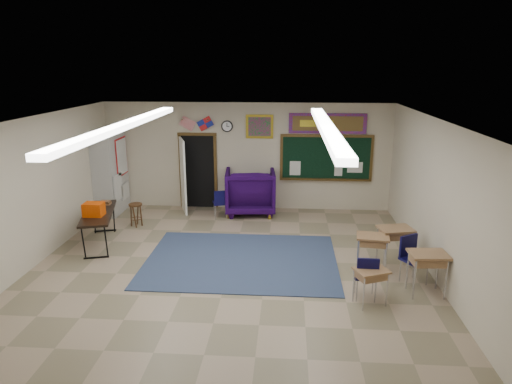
# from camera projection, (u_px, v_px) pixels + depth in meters

# --- Properties ---
(floor) EXTENTS (9.00, 9.00, 0.00)m
(floor) POSITION_uv_depth(u_px,v_px,m) (227.00, 277.00, 8.88)
(floor) COLOR gray
(floor) RESTS_ON ground
(back_wall) EXTENTS (8.00, 0.04, 3.00)m
(back_wall) POSITION_uv_depth(u_px,v_px,m) (247.00, 157.00, 12.80)
(back_wall) COLOR beige
(back_wall) RESTS_ON floor
(front_wall) EXTENTS (8.00, 0.04, 3.00)m
(front_wall) POSITION_uv_depth(u_px,v_px,m) (159.00, 349.00, 4.15)
(front_wall) COLOR beige
(front_wall) RESTS_ON floor
(left_wall) EXTENTS (0.04, 9.00, 3.00)m
(left_wall) POSITION_uv_depth(u_px,v_px,m) (19.00, 199.00, 8.75)
(left_wall) COLOR beige
(left_wall) RESTS_ON floor
(right_wall) EXTENTS (0.04, 9.00, 3.00)m
(right_wall) POSITION_uv_depth(u_px,v_px,m) (446.00, 208.00, 8.20)
(right_wall) COLOR beige
(right_wall) RESTS_ON floor
(ceiling) EXTENTS (8.00, 9.00, 0.04)m
(ceiling) POSITION_uv_depth(u_px,v_px,m) (224.00, 123.00, 8.07)
(ceiling) COLOR silver
(ceiling) RESTS_ON back_wall
(area_rug) EXTENTS (4.00, 3.00, 0.02)m
(area_rug) POSITION_uv_depth(u_px,v_px,m) (241.00, 260.00, 9.63)
(area_rug) COLOR #2D3856
(area_rug) RESTS_ON floor
(fluorescent_strips) EXTENTS (3.86, 6.00, 0.10)m
(fluorescent_strips) POSITION_uv_depth(u_px,v_px,m) (224.00, 126.00, 8.09)
(fluorescent_strips) COLOR white
(fluorescent_strips) RESTS_ON ceiling
(doorway) EXTENTS (1.10, 0.89, 2.16)m
(doorway) POSITION_uv_depth(u_px,v_px,m) (194.00, 172.00, 12.88)
(doorway) COLOR black
(doorway) RESTS_ON back_wall
(chalkboard) EXTENTS (2.55, 0.14, 1.30)m
(chalkboard) POSITION_uv_depth(u_px,v_px,m) (326.00, 159.00, 12.62)
(chalkboard) COLOR #4F3616
(chalkboard) RESTS_ON back_wall
(bulletin_board) EXTENTS (2.10, 0.05, 0.55)m
(bulletin_board) POSITION_uv_depth(u_px,v_px,m) (328.00, 123.00, 12.36)
(bulletin_board) COLOR #B90F14
(bulletin_board) RESTS_ON back_wall
(framed_art_print) EXTENTS (0.75, 0.05, 0.65)m
(framed_art_print) POSITION_uv_depth(u_px,v_px,m) (260.00, 127.00, 12.51)
(framed_art_print) COLOR #A0861F
(framed_art_print) RESTS_ON back_wall
(wall_clock) EXTENTS (0.32, 0.05, 0.32)m
(wall_clock) POSITION_uv_depth(u_px,v_px,m) (227.00, 126.00, 12.57)
(wall_clock) COLOR black
(wall_clock) RESTS_ON back_wall
(wall_flags) EXTENTS (1.16, 0.06, 0.70)m
(wall_flags) POSITION_uv_depth(u_px,v_px,m) (196.00, 121.00, 12.57)
(wall_flags) COLOR red
(wall_flags) RESTS_ON back_wall
(storage_cabinet) EXTENTS (0.59, 1.25, 2.20)m
(storage_cabinet) POSITION_uv_depth(u_px,v_px,m) (111.00, 174.00, 12.53)
(storage_cabinet) COLOR #ABABA7
(storage_cabinet) RESTS_ON floor
(wingback_armchair) EXTENTS (1.44, 1.48, 1.25)m
(wingback_armchair) POSITION_uv_depth(u_px,v_px,m) (250.00, 191.00, 12.60)
(wingback_armchair) COLOR #1A0532
(wingback_armchair) RESTS_ON floor
(student_chair_reading) EXTENTS (0.50, 0.50, 0.80)m
(student_chair_reading) POSITION_uv_depth(u_px,v_px,m) (220.00, 204.00, 12.21)
(student_chair_reading) COLOR #0A0832
(student_chair_reading) RESTS_ON floor
(student_chair_desk_a) EXTENTS (0.43, 0.43, 0.83)m
(student_chair_desk_a) POSITION_uv_depth(u_px,v_px,m) (366.00, 276.00, 7.99)
(student_chair_desk_a) COLOR #0A0832
(student_chair_desk_a) RESTS_ON floor
(student_chair_desk_b) EXTENTS (0.63, 0.63, 0.91)m
(student_chair_desk_b) POSITION_uv_depth(u_px,v_px,m) (415.00, 261.00, 8.51)
(student_chair_desk_b) COLOR #0A0832
(student_chair_desk_b) RESTS_ON floor
(student_desk_front_left) EXTENTS (0.68, 0.55, 0.75)m
(student_desk_front_left) POSITION_uv_depth(u_px,v_px,m) (372.00, 251.00, 9.04)
(student_desk_front_left) COLOR #936B44
(student_desk_front_left) RESTS_ON floor
(student_desk_front_right) EXTENTS (0.76, 0.63, 0.80)m
(student_desk_front_right) POSITION_uv_depth(u_px,v_px,m) (394.00, 244.00, 9.33)
(student_desk_front_right) COLOR #936B44
(student_desk_front_right) RESTS_ON floor
(student_desk_back_left) EXTENTS (0.66, 0.58, 0.65)m
(student_desk_back_left) POSITION_uv_depth(u_px,v_px,m) (370.00, 285.00, 7.79)
(student_desk_back_left) COLOR #936B44
(student_desk_back_left) RESTS_ON floor
(student_desk_back_right) EXTENTS (0.69, 0.54, 0.79)m
(student_desk_back_right) POSITION_uv_depth(u_px,v_px,m) (427.00, 271.00, 8.12)
(student_desk_back_right) COLOR #936B44
(student_desk_back_right) RESTS_ON floor
(folding_table) EXTENTS (1.10, 1.97, 1.07)m
(folding_table) POSITION_uv_depth(u_px,v_px,m) (100.00, 227.00, 10.40)
(folding_table) COLOR black
(folding_table) RESTS_ON floor
(wooden_stool) EXTENTS (0.34, 0.34, 0.59)m
(wooden_stool) POSITION_uv_depth(u_px,v_px,m) (136.00, 215.00, 11.61)
(wooden_stool) COLOR #432C14
(wooden_stool) RESTS_ON floor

